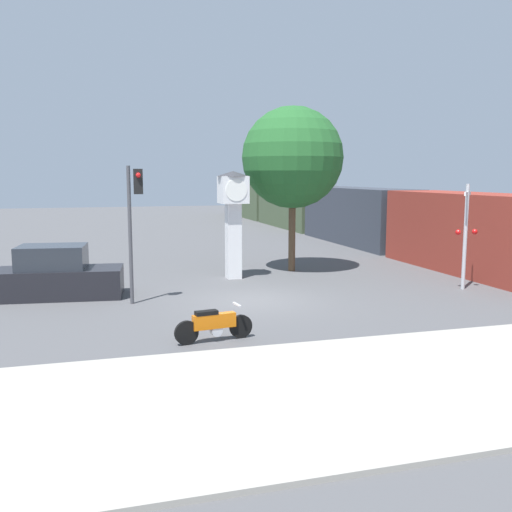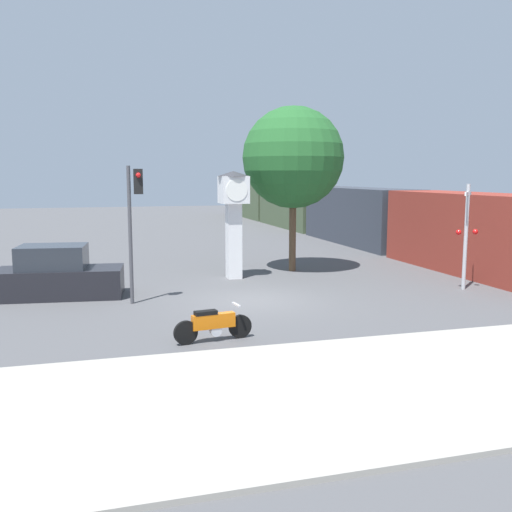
{
  "view_description": "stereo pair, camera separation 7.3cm",
  "coord_description": "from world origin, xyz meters",
  "views": [
    {
      "loc": [
        -5.07,
        -17.98,
        4.16
      ],
      "look_at": [
        0.08,
        -0.14,
        1.52
      ],
      "focal_mm": 40.0,
      "sensor_mm": 36.0,
      "label": 1
    },
    {
      "loc": [
        -5.0,
        -18.0,
        4.16
      ],
      "look_at": [
        0.08,
        -0.14,
        1.52
      ],
      "focal_mm": 40.0,
      "sensor_mm": 36.0,
      "label": 2
    }
  ],
  "objects": [
    {
      "name": "railroad_crossing_signal",
      "position": [
        7.97,
        -0.3,
        2.1
      ],
      "size": [
        0.9,
        0.82,
        3.85
      ],
      "color": "#B7B7BC",
      "rests_on": "ground_plane"
    },
    {
      "name": "sidewalk_strip",
      "position": [
        0.0,
        -8.28,
        0.05
      ],
      "size": [
        36.0,
        6.0,
        0.1
      ],
      "color": "#9E998E",
      "rests_on": "ground_plane"
    },
    {
      "name": "ground_plane",
      "position": [
        0.0,
        0.0,
        0.0
      ],
      "size": [
        120.0,
        120.0,
        0.0
      ],
      "primitive_type": "plane",
      "color": "#4C4C4F"
    },
    {
      "name": "freight_train",
      "position": [
        10.7,
        19.74,
        1.7
      ],
      "size": [
        2.8,
        45.54,
        3.4
      ],
      "color": "maroon",
      "rests_on": "ground_plane"
    },
    {
      "name": "parked_car",
      "position": [
        -6.28,
        2.36,
        0.75
      ],
      "size": [
        4.38,
        2.28,
        1.8
      ],
      "rotation": [
        0.0,
        0.0,
        -0.12
      ],
      "color": "black",
      "rests_on": "ground_plane"
    },
    {
      "name": "street_tree",
      "position": [
        3.28,
        5.31,
        4.9
      ],
      "size": [
        4.34,
        4.34,
        7.08
      ],
      "color": "brown",
      "rests_on": "ground_plane"
    },
    {
      "name": "motorcycle",
      "position": [
        -2.22,
        -4.29,
        0.44
      ],
      "size": [
        2.06,
        0.52,
        0.91
      ],
      "rotation": [
        0.0,
        0.0,
        0.15
      ],
      "color": "black",
      "rests_on": "ground_plane"
    },
    {
      "name": "traffic_light",
      "position": [
        -3.77,
        0.64,
        3.06
      ],
      "size": [
        0.5,
        0.35,
        4.46
      ],
      "color": "#47474C",
      "rests_on": "ground_plane"
    },
    {
      "name": "clock_tower",
      "position": [
        0.39,
        4.26,
        2.89
      ],
      "size": [
        1.3,
        1.3,
        4.33
      ],
      "color": "white",
      "rests_on": "ground_plane"
    }
  ]
}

